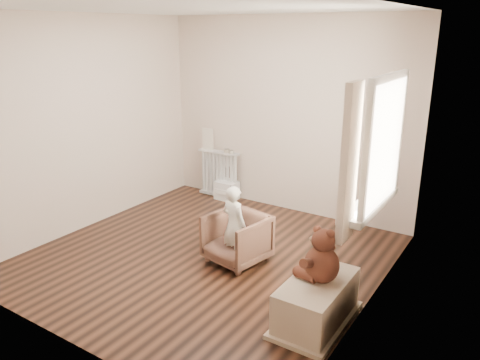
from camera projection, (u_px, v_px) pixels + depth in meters
The scene contains 20 objects.
floor at pixel (207, 256), 5.20m from camera, with size 3.60×3.60×0.01m, color black.
ceiling at pixel (201, 8), 4.40m from camera, with size 3.60×3.60×0.01m, color white.
back_wall at pixel (286, 116), 6.24m from camera, with size 3.60×0.02×2.60m, color beige.
front_wall at pixel (53, 191), 3.36m from camera, with size 3.60×0.02×2.60m, color beige.
left_wall at pixel (87, 124), 5.73m from camera, with size 0.02×3.60×2.60m, color beige.
right_wall at pixel (378, 170), 3.87m from camera, with size 0.02×3.60×2.60m, color beige.
window at pixel (385, 145), 4.08m from camera, with size 0.03×0.90×1.10m, color white.
window_sill at pixel (369, 205), 4.31m from camera, with size 0.22×1.10×0.06m, color silver.
curtain_left at pixel (349, 164), 3.70m from camera, with size 0.06×0.26×1.30m, color beige.
curtain_right at pixel (390, 138), 4.61m from camera, with size 0.06×0.26×1.30m, color beige.
radiator at pixel (219, 172), 6.95m from camera, with size 0.67×0.13×0.70m, color silver.
paper_doll at pixel (208, 139), 6.90m from camera, with size 0.19×0.02×0.32m, color beige.
tin_a at pixel (227, 151), 6.77m from camera, with size 0.09×0.09×0.05m, color #A59E8C.
tin_b at pixel (231, 152), 6.73m from camera, with size 0.08×0.08×0.04m, color #A59E8C.
toy_vanity at pixel (227, 181), 6.88m from camera, with size 0.32×0.23×0.50m, color silver.
armchair at pixel (237, 238), 5.02m from camera, with size 0.58×0.59×0.54m, color brown.
child at pixel (234, 225), 4.92m from camera, with size 0.31×0.20×0.86m, color white.
toy_bench at pixel (317, 301), 3.98m from camera, with size 0.45×0.84×0.40m, color #C6B190.
teddy_bear at pixel (323, 251), 3.85m from camera, with size 0.39×0.30×0.47m, color #3C1B11, non-canonical shape.
plush_cat at pixel (383, 180), 4.59m from camera, with size 0.16×0.25×0.22m, color slate, non-canonical shape.
Camera 1 is at (2.86, -3.73, 2.41)m, focal length 35.00 mm.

